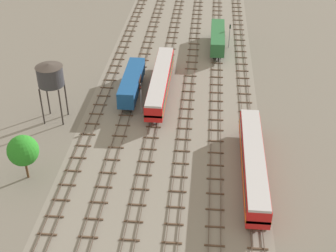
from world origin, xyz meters
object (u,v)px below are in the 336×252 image
(freight_boxcar_left_near, at_px, (132,82))
(water_tower, at_px, (50,75))
(passenger_coach_right_nearest, at_px, (253,162))
(freight_boxcar_centre_right_midfar, at_px, (218,38))
(signal_post_near, at_px, (141,95))
(passenger_coach_centre_left_mid, at_px, (160,81))
(signal_post_nearest, at_px, (230,33))

(freight_boxcar_left_near, height_order, water_tower, water_tower)
(passenger_coach_right_nearest, bearing_deg, freight_boxcar_centre_right_midfar, 96.66)
(signal_post_near, bearing_deg, water_tower, -167.53)
(passenger_coach_centre_left_mid, xyz_separation_m, water_tower, (-16.00, -9.62, 5.40))
(passenger_coach_centre_left_mid, xyz_separation_m, signal_post_near, (-2.47, -6.63, 0.90))
(water_tower, bearing_deg, signal_post_nearest, 47.50)
(freight_boxcar_left_near, distance_m, water_tower, 15.35)
(freight_boxcar_left_near, relative_size, passenger_coach_centre_left_mid, 0.64)
(freight_boxcar_left_near, bearing_deg, passenger_coach_right_nearest, -46.92)
(freight_boxcar_left_near, relative_size, signal_post_near, 2.53)
(freight_boxcar_left_near, relative_size, signal_post_nearest, 2.69)
(freight_boxcar_centre_right_midfar, relative_size, water_tower, 1.41)
(signal_post_nearest, bearing_deg, water_tower, -132.50)
(freight_boxcar_centre_right_midfar, height_order, signal_post_nearest, signal_post_nearest)
(freight_boxcar_centre_right_midfar, xyz_separation_m, signal_post_nearest, (2.46, 0.77, 0.86))
(passenger_coach_right_nearest, distance_m, passenger_coach_centre_left_mid, 26.25)
(passenger_coach_right_nearest, bearing_deg, signal_post_nearest, 93.29)
(passenger_coach_right_nearest, distance_m, water_tower, 33.52)
(passenger_coach_right_nearest, xyz_separation_m, signal_post_near, (-17.28, 15.04, 0.90))
(water_tower, xyz_separation_m, signal_post_near, (13.53, 2.99, -4.50))
(passenger_coach_centre_left_mid, bearing_deg, passenger_coach_right_nearest, -55.64)
(passenger_coach_right_nearest, distance_m, freight_boxcar_left_near, 28.91)
(water_tower, relative_size, signal_post_nearest, 1.91)
(freight_boxcar_centre_right_midfar, height_order, signal_post_near, signal_post_near)
(passenger_coach_right_nearest, relative_size, freight_boxcar_centre_right_midfar, 1.57)
(water_tower, bearing_deg, freight_boxcar_left_near, 39.32)
(freight_boxcar_left_near, height_order, freight_boxcar_centre_right_midfar, same)
(passenger_coach_right_nearest, bearing_deg, passenger_coach_centre_left_mid, 124.36)
(freight_boxcar_left_near, xyz_separation_m, passenger_coach_centre_left_mid, (4.93, 0.55, 0.16))
(freight_boxcar_centre_right_midfar, relative_size, signal_post_near, 2.53)
(freight_boxcar_left_near, distance_m, passenger_coach_centre_left_mid, 4.97)
(freight_boxcar_left_near, height_order, signal_post_near, signal_post_near)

